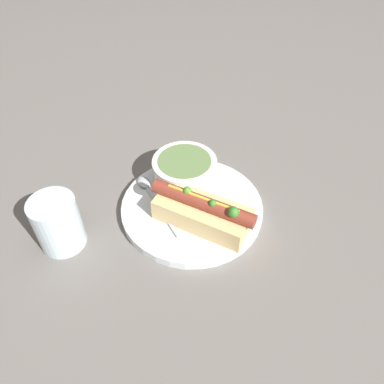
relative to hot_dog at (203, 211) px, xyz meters
name	(u,v)px	position (x,y,z in m)	size (l,w,h in m)	color
ground_plane	(192,210)	(-0.01, 0.04, -0.04)	(4.00, 4.00, 0.00)	slate
dinner_plate	(192,208)	(-0.01, 0.04, -0.03)	(0.26, 0.26, 0.02)	white
hot_dog	(203,211)	(0.00, 0.00, 0.00)	(0.17, 0.15, 0.07)	#E5C17F
soup_bowl	(185,169)	(-0.02, 0.11, 0.00)	(0.12, 0.12, 0.05)	silver
spoon	(150,192)	(-0.09, 0.08, -0.02)	(0.08, 0.16, 0.01)	#B7B7BC
drinking_glass	(58,223)	(-0.24, 0.00, 0.01)	(0.08, 0.08, 0.09)	silver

